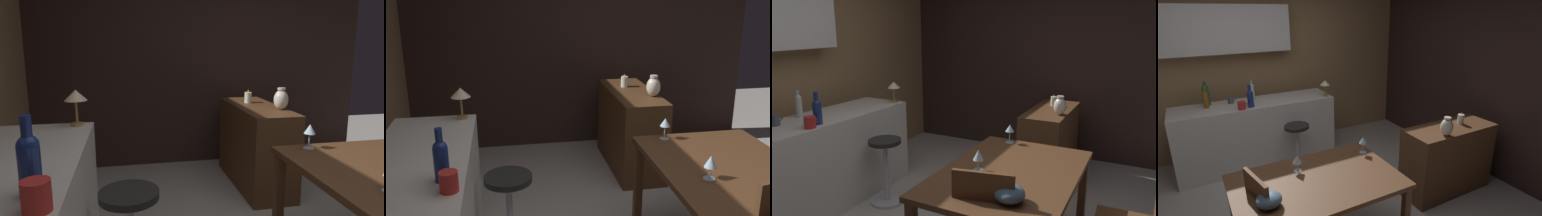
% 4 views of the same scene
% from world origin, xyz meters
% --- Properties ---
extents(wall_kitchen_back, '(5.20, 0.33, 2.60)m').
position_xyz_m(wall_kitchen_back, '(-0.06, 2.08, 1.41)').
color(wall_kitchen_back, '#9E7A51').
rests_on(wall_kitchen_back, ground_plane).
extents(wall_side_right, '(0.10, 4.40, 2.60)m').
position_xyz_m(wall_side_right, '(2.55, 0.30, 1.30)').
color(wall_side_right, '#33231E').
rests_on(wall_side_right, ground_plane).
extents(dining_table, '(1.38, 0.93, 0.74)m').
position_xyz_m(dining_table, '(-0.02, -0.42, 0.66)').
color(dining_table, '#56351E').
rests_on(dining_table, ground_plane).
extents(kitchen_counter, '(2.10, 0.60, 0.90)m').
position_xyz_m(kitchen_counter, '(-0.10, 1.52, 0.45)').
color(kitchen_counter, silver).
rests_on(kitchen_counter, ground_plane).
extents(sideboard_cabinet, '(1.10, 0.44, 0.82)m').
position_xyz_m(sideboard_cabinet, '(1.71, -0.27, 0.41)').
color(sideboard_cabinet, '#56351E').
rests_on(sideboard_cabinet, ground_plane).
extents(bar_stool, '(0.34, 0.34, 0.67)m').
position_xyz_m(bar_stool, '(0.30, 1.00, 0.36)').
color(bar_stool, '#262323').
rests_on(bar_stool, ground_plane).
extents(wine_glass_left, '(0.08, 0.08, 0.15)m').
position_xyz_m(wine_glass_left, '(-0.11, -0.21, 0.85)').
color(wine_glass_left, silver).
rests_on(wine_glass_left, dining_table).
extents(wine_glass_right, '(0.08, 0.08, 0.17)m').
position_xyz_m(wine_glass_right, '(0.58, -0.19, 0.87)').
color(wine_glass_right, silver).
rests_on(wine_glass_right, dining_table).
extents(fruit_bowl, '(0.19, 0.19, 0.11)m').
position_xyz_m(fruit_bowl, '(-0.45, -0.58, 0.79)').
color(fruit_bowl, slate).
rests_on(fruit_bowl, dining_table).
extents(wine_bottle_amber, '(0.07, 0.07, 0.28)m').
position_xyz_m(wine_bottle_amber, '(-0.69, 1.58, 1.02)').
color(wine_bottle_amber, '#8C5114').
rests_on(wine_bottle_amber, kitchen_counter).
extents(wine_bottle_clear, '(0.06, 0.06, 0.26)m').
position_xyz_m(wine_bottle_clear, '(-0.09, 1.70, 1.02)').
color(wine_bottle_clear, silver).
rests_on(wine_bottle_clear, kitchen_counter).
extents(wine_bottle_green, '(0.08, 0.08, 0.32)m').
position_xyz_m(wine_bottle_green, '(-0.67, 1.70, 1.05)').
color(wine_bottle_green, '#1E592D').
rests_on(wine_bottle_green, kitchen_counter).
extents(wine_bottle_cobalt, '(0.08, 0.08, 0.29)m').
position_xyz_m(wine_bottle_cobalt, '(-0.18, 1.34, 1.03)').
color(wine_bottle_cobalt, navy).
rests_on(wine_bottle_cobalt, kitchen_counter).
extents(cup_slate, '(0.11, 0.07, 0.10)m').
position_xyz_m(cup_slate, '(-0.39, 1.63, 0.95)').
color(cup_slate, '#515660').
rests_on(cup_slate, kitchen_counter).
extents(cup_red, '(0.13, 0.09, 0.11)m').
position_xyz_m(cup_red, '(-0.30, 1.29, 0.95)').
color(cup_red, red).
rests_on(cup_red, kitchen_counter).
extents(counter_lamp, '(0.15, 0.15, 0.24)m').
position_xyz_m(counter_lamp, '(0.86, 1.32, 1.09)').
color(counter_lamp, '#A58447').
rests_on(counter_lamp, kitchen_counter).
extents(pillar_candle_tall, '(0.07, 0.07, 0.14)m').
position_xyz_m(pillar_candle_tall, '(1.90, -0.25, 0.88)').
color(pillar_candle_tall, white).
rests_on(pillar_candle_tall, sideboard_cabinet).
extents(vase_ceramic_ivory, '(0.13, 0.13, 0.21)m').
position_xyz_m(vase_ceramic_ivory, '(1.49, -0.42, 0.92)').
color(vase_ceramic_ivory, beige).
rests_on(vase_ceramic_ivory, sideboard_cabinet).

